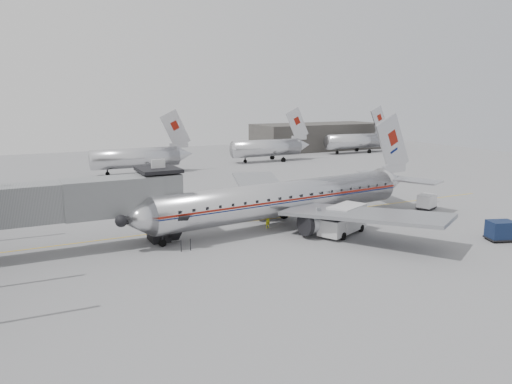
% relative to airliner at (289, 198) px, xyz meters
% --- Properties ---
extents(ground, '(160.00, 160.00, 0.00)m').
position_rel_airliner_xyz_m(ground, '(-3.63, -3.07, -2.68)').
color(ground, slate).
rests_on(ground, ground).
extents(hangar, '(30.00, 12.00, 6.00)m').
position_rel_airliner_xyz_m(hangar, '(41.37, 56.93, 0.32)').
color(hangar, '#383633').
rests_on(hangar, ground).
extents(apron_line, '(60.00, 0.15, 0.01)m').
position_rel_airliner_xyz_m(apron_line, '(-0.63, 2.93, -2.68)').
color(apron_line, gold).
rests_on(apron_line, ground).
extents(jet_bridge, '(21.00, 6.20, 7.10)m').
position_rel_airliner_xyz_m(jet_bridge, '(-20.29, 0.60, 1.49)').
color(jet_bridge, '#595C5E').
rests_on(jet_bridge, ground).
extents(distant_aircraft_near, '(16.39, 3.20, 10.26)m').
position_rel_airliner_xyz_m(distant_aircraft_near, '(-5.42, 38.93, 0.05)').
color(distant_aircraft_near, silver).
rests_on(distant_aircraft_near, ground).
extents(distant_aircraft_mid, '(16.39, 3.20, 10.26)m').
position_rel_airliner_xyz_m(distant_aircraft_mid, '(20.58, 42.93, 0.05)').
color(distant_aircraft_mid, silver).
rests_on(distant_aircraft_mid, ground).
extents(distant_aircraft_far, '(16.39, 3.20, 10.26)m').
position_rel_airliner_xyz_m(distant_aircraft_far, '(44.58, 46.93, 0.05)').
color(distant_aircraft_far, silver).
rests_on(distant_aircraft_far, ground).
extents(airliner, '(33.71, 31.10, 10.67)m').
position_rel_airliner_xyz_m(airliner, '(0.00, 0.00, 0.00)').
color(airliner, silver).
rests_on(airliner, ground).
extents(service_van, '(5.84, 4.17, 2.57)m').
position_rel_airliner_xyz_m(service_van, '(2.67, -5.10, -1.33)').
color(service_van, '#BABABC').
rests_on(service_van, ground).
extents(baggage_cart_navy, '(2.70, 2.38, 1.77)m').
position_rel_airliner_xyz_m(baggage_cart_navy, '(13.69, -13.07, -1.74)').
color(baggage_cart_navy, '#0E1B39').
rests_on(baggage_cart_navy, ground).
extents(baggage_cart_white, '(2.55, 2.27, 1.66)m').
position_rel_airliner_xyz_m(baggage_cart_white, '(17.16, -1.07, -1.80)').
color(baggage_cart_white, silver).
rests_on(baggage_cart_white, ground).
extents(ramp_worker, '(0.72, 0.63, 1.66)m').
position_rel_airliner_xyz_m(ramp_worker, '(-2.40, -0.08, -1.86)').
color(ramp_worker, yellow).
rests_on(ramp_worker, ground).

